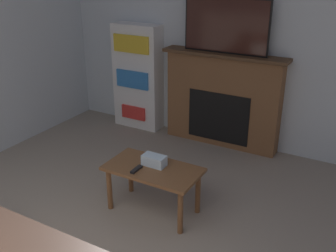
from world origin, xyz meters
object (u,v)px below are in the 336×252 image
Objects in this scene: fireplace at (222,100)px; coffee_table at (153,175)px; bookshelf at (138,77)px; tv at (226,26)px.

fireplace is 1.77× the size of coffee_table.
coffee_table is 0.61× the size of bookshelf.
coffee_table is at bearing -89.38° from tv.
fireplace is 1.08× the size of bookshelf.
tv is 2.04m from coffee_table.
fireplace is 1.49× the size of tv.
tv is 1.18× the size of coffee_table.
tv is at bearing 0.11° from bookshelf.
bookshelf is at bearing -179.89° from tv.
bookshelf reaches higher than coffee_table.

